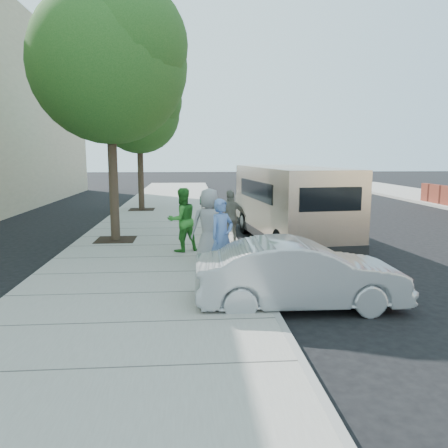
# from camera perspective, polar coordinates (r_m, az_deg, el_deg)

# --- Properties ---
(ground) EXTENTS (120.00, 120.00, 0.00)m
(ground) POSITION_cam_1_polar(r_m,az_deg,el_deg) (11.53, -4.48, -4.91)
(ground) COLOR black
(ground) RESTS_ON ground
(sidewalk) EXTENTS (5.00, 60.00, 0.15)m
(sidewalk) POSITION_cam_1_polar(r_m,az_deg,el_deg) (11.55, -9.47, -4.59)
(sidewalk) COLOR gray
(sidewalk) RESTS_ON ground
(curb_face) EXTENTS (0.12, 60.00, 0.16)m
(curb_face) POSITION_cam_1_polar(r_m,az_deg,el_deg) (11.60, 2.67, -4.43)
(curb_face) COLOR gray
(curb_face) RESTS_ON ground
(tree_near) EXTENTS (4.62, 4.60, 7.53)m
(tree_near) POSITION_cam_1_polar(r_m,az_deg,el_deg) (14.05, -14.64, 20.15)
(tree_near) COLOR black
(tree_near) RESTS_ON sidewalk
(tree_far) EXTENTS (3.92, 3.80, 6.49)m
(tree_far) POSITION_cam_1_polar(r_m,az_deg,el_deg) (21.41, -10.94, 14.55)
(tree_far) COLOR black
(tree_far) RESTS_ON sidewalk
(parking_meter) EXTENTS (0.32, 0.19, 1.49)m
(parking_meter) POSITION_cam_1_polar(r_m,az_deg,el_deg) (12.08, -2.41, 1.68)
(parking_meter) COLOR gray
(parking_meter) RESTS_ON sidewalk
(van) EXTENTS (2.81, 6.64, 2.39)m
(van) POSITION_cam_1_polar(r_m,az_deg,el_deg) (13.95, 8.50, 2.75)
(van) COLOR beige
(van) RESTS_ON ground
(sedan) EXTENTS (3.83, 1.37, 1.26)m
(sedan) POSITION_cam_1_polar(r_m,az_deg,el_deg) (8.10, 9.89, -6.46)
(sedan) COLOR #A8AAAF
(sedan) RESTS_ON ground
(person_officer) EXTENTS (0.73, 0.68, 1.67)m
(person_officer) POSITION_cam_1_polar(r_m,az_deg,el_deg) (9.70, -0.28, -1.60)
(person_officer) COLOR #5D81C7
(person_officer) RESTS_ON sidewalk
(person_green_shirt) EXTENTS (1.06, 0.98, 1.74)m
(person_green_shirt) POSITION_cam_1_polar(r_m,az_deg,el_deg) (11.93, -5.48, 0.55)
(person_green_shirt) COLOR #2F832A
(person_green_shirt) RESTS_ON sidewalk
(person_gray_shirt) EXTENTS (0.97, 0.70, 1.83)m
(person_gray_shirt) POSITION_cam_1_polar(r_m,az_deg,el_deg) (10.67, -1.92, -0.20)
(person_gray_shirt) COLOR gray
(person_gray_shirt) RESTS_ON sidewalk
(person_striped_polo) EXTENTS (1.01, 0.57, 1.62)m
(person_striped_polo) POSITION_cam_1_polar(r_m,az_deg,el_deg) (12.62, 0.91, 0.79)
(person_striped_polo) COLOR gray
(person_striped_polo) RESTS_ON sidewalk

